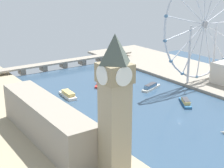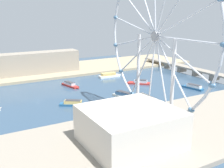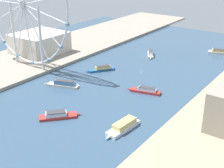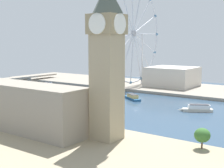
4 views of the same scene
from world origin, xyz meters
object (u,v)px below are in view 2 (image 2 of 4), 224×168
ferris_wheel (156,37)px  tour_boat_2 (74,103)px  river_bridge (197,71)px  tour_boat_3 (140,82)px  tour_boat_0 (125,95)px  tour_boat_5 (109,75)px  riverside_hall (130,127)px  parliament_block (36,63)px  tour_boat_6 (193,87)px  tour_boat_7 (70,85)px

ferris_wheel → tour_boat_2: size_ratio=4.26×
river_bridge → tour_boat_3: river_bridge is taller
tour_boat_0 → tour_boat_2: (-2.97, -50.55, -0.33)m
river_bridge → tour_boat_2: size_ratio=7.55×
river_bridge → tour_boat_3: bearing=-90.8°
tour_boat_2 → tour_boat_5: tour_boat_5 is taller
tour_boat_5 → riverside_hall: bearing=-110.6°
tour_boat_5 → tour_boat_3: bearing=-68.4°
parliament_block → ferris_wheel: bearing=10.2°
ferris_wheel → tour_boat_0: size_ratio=3.69×
tour_boat_0 → tour_boat_5: size_ratio=1.01×
river_bridge → tour_boat_0: bearing=-75.4°
tour_boat_6 → tour_boat_3: bearing=27.3°
parliament_block → tour_boat_2: (133.90, -2.17, -14.36)m
tour_boat_5 → ferris_wheel: bearing=-101.8°
ferris_wheel → tour_boat_5: 158.22m
tour_boat_0 → riverside_hall: bearing=-50.1°
river_bridge → tour_boat_0: river_bridge is taller
tour_boat_0 → tour_boat_2: size_ratio=1.16×
tour_boat_3 → parliament_block: bearing=-6.8°
river_bridge → riverside_hall: bearing=-56.6°
riverside_hall → river_bridge: riverside_hall is taller
tour_boat_2 → tour_boat_7: bearing=106.0°
parliament_block → riverside_hall: 221.88m
ferris_wheel → riverside_hall: ferris_wheel is taller
tour_boat_6 → tour_boat_5: bearing=16.9°
river_bridge → ferris_wheel: bearing=-57.1°
ferris_wheel → river_bridge: bearing=122.9°
parliament_block → tour_boat_6: (146.14, 128.06, -14.26)m
riverside_hall → river_bridge: size_ratio=0.25×
tour_boat_3 → ferris_wheel: bearing=101.3°
tour_boat_0 → tour_boat_3: size_ratio=1.24×
tour_boat_7 → river_bridge: bearing=65.4°
tour_boat_7 → tour_boat_6: bearing=42.4°
ferris_wheel → tour_boat_6: (-49.77, 92.74, -60.44)m
riverside_hall → tour_boat_3: 152.00m
ferris_wheel → tour_boat_7: ferris_wheel is taller
ferris_wheel → tour_boat_3: 124.99m
parliament_block → tour_boat_7: 76.16m
riverside_hall → tour_boat_2: 88.76m
parliament_block → tour_boat_0: size_ratio=3.39×
riverside_hall → tour_boat_7: 150.75m
tour_boat_0 → tour_boat_5: (-81.48, 27.70, 0.02)m
ferris_wheel → tour_boat_0: 85.34m
tour_boat_5 → tour_boat_7: bearing=-159.1°
riverside_hall → tour_boat_2: riverside_hall is taller
riverside_hall → tour_boat_5: bearing=155.0°
riverside_hall → tour_boat_3: riverside_hall is taller
tour_boat_0 → tour_boat_2: bearing=-113.0°
tour_boat_7 → tour_boat_0: bearing=11.8°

